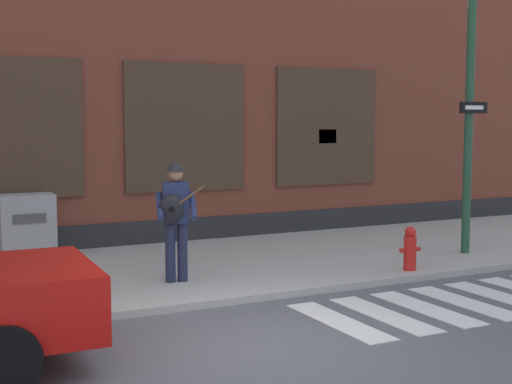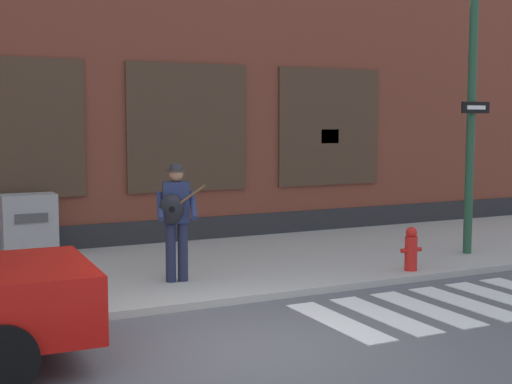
# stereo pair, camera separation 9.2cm
# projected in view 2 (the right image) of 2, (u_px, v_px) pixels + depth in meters

# --- Properties ---
(ground_plane) EXTENTS (160.00, 160.00, 0.00)m
(ground_plane) POSITION_uv_depth(u_px,v_px,m) (256.00, 347.00, 7.82)
(ground_plane) COLOR #56565B
(sidewalk) EXTENTS (28.00, 4.62, 0.10)m
(sidewalk) POSITION_uv_depth(u_px,v_px,m) (145.00, 272.00, 11.41)
(sidewalk) COLOR #ADAAA3
(sidewalk) RESTS_ON ground
(building_backdrop) EXTENTS (28.00, 4.06, 7.23)m
(building_backdrop) POSITION_uv_depth(u_px,v_px,m) (80.00, 66.00, 14.89)
(building_backdrop) COLOR brown
(building_backdrop) RESTS_ON ground
(crosswalk) EXTENTS (5.20, 1.90, 0.01)m
(crosswalk) POSITION_uv_depth(u_px,v_px,m) (484.00, 300.00, 9.83)
(crosswalk) COLOR silver
(crosswalk) RESTS_ON ground
(busker) EXTENTS (0.72, 0.65, 1.75)m
(busker) POSITION_uv_depth(u_px,v_px,m) (176.00, 215.00, 10.42)
(busker) COLOR #1E233D
(busker) RESTS_ON sidewalk
(utility_box) EXTENTS (0.92, 0.56, 1.11)m
(utility_box) POSITION_uv_depth(u_px,v_px,m) (29.00, 226.00, 12.35)
(utility_box) COLOR #9E9E9E
(utility_box) RESTS_ON sidewalk
(fire_hydrant) EXTENTS (0.38, 0.20, 0.70)m
(fire_hydrant) POSITION_uv_depth(u_px,v_px,m) (411.00, 249.00, 11.28)
(fire_hydrant) COLOR red
(fire_hydrant) RESTS_ON sidewalk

